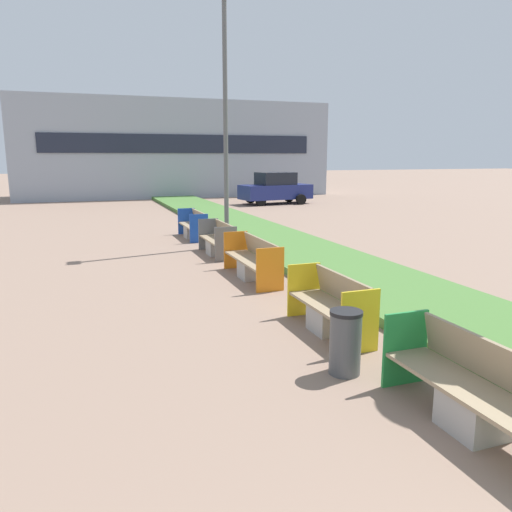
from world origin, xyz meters
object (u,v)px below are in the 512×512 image
object	(u,v)px
bench_yellow_frame	(331,310)
bench_blue_frame	(193,227)
bench_grey_frame	(218,242)
bench_green_frame	(478,397)
litter_bin	(345,342)
street_lamp_post	(225,111)
bench_orange_frame	(253,263)
parked_car_distant	(275,188)

from	to	relation	value
bench_yellow_frame	bench_blue_frame	world-z (taller)	same
bench_yellow_frame	bench_grey_frame	bearing A→B (deg)	90.00
bench_green_frame	litter_bin	distance (m)	1.80
street_lamp_post	bench_green_frame	bearing A→B (deg)	-93.11
bench_grey_frame	litter_bin	distance (m)	8.34
bench_green_frame	bench_yellow_frame	xyz separation A→B (m)	(-0.01, 3.18, -0.01)
bench_orange_frame	litter_bin	distance (m)	5.31
litter_bin	parked_car_distant	world-z (taller)	parked_car_distant
bench_green_frame	bench_yellow_frame	bearing A→B (deg)	90.10
bench_orange_frame	litter_bin	size ratio (longest dim) A/B	2.86
litter_bin	street_lamp_post	bearing A→B (deg)	82.88
bench_green_frame	litter_bin	bearing A→B (deg)	108.79
bench_grey_frame	street_lamp_post	world-z (taller)	street_lamp_post
bench_yellow_frame	street_lamp_post	distance (m)	8.88
bench_yellow_frame	bench_grey_frame	world-z (taller)	same
street_lamp_post	bench_yellow_frame	bearing A→B (deg)	-94.38
bench_blue_frame	parked_car_distant	xyz separation A→B (m)	(7.38, 10.73, 0.55)
litter_bin	parked_car_distant	xyz separation A→B (m)	(7.95, 22.26, 0.48)
bench_grey_frame	bench_blue_frame	world-z (taller)	same
litter_bin	street_lamp_post	size ratio (longest dim) A/B	0.11
bench_yellow_frame	bench_orange_frame	xyz separation A→B (m)	(0.01, 3.81, 0.01)
litter_bin	bench_green_frame	bearing A→B (deg)	-71.21
bench_green_frame	parked_car_distant	distance (m)	25.07
street_lamp_post	parked_car_distant	xyz separation A→B (m)	(6.76, 12.76, -3.21)
bench_grey_frame	litter_bin	world-z (taller)	bench_grey_frame
bench_orange_frame	bench_blue_frame	size ratio (longest dim) A/B	1.21
bench_green_frame	bench_yellow_frame	size ratio (longest dim) A/B	1.23
bench_yellow_frame	bench_blue_frame	bearing A→B (deg)	89.99
bench_blue_frame	bench_grey_frame	bearing A→B (deg)	-90.02
bench_blue_frame	bench_orange_frame	bearing A→B (deg)	-89.95
bench_green_frame	street_lamp_post	size ratio (longest dim) A/B	0.32
bench_orange_frame	litter_bin	xyz separation A→B (m)	(-0.58, -5.28, 0.05)
bench_green_frame	litter_bin	xyz separation A→B (m)	(-0.58, 1.70, 0.05)
bench_blue_frame	street_lamp_post	xyz separation A→B (m)	(0.61, -2.03, 3.76)
bench_green_frame	parked_car_distant	xyz separation A→B (m)	(7.37, 23.96, 0.54)
bench_yellow_frame	bench_orange_frame	distance (m)	3.81
bench_grey_frame	parked_car_distant	distance (m)	15.78
bench_grey_frame	parked_car_distant	xyz separation A→B (m)	(7.38, 13.94, 0.55)
bench_orange_frame	bench_blue_frame	distance (m)	6.25
bench_orange_frame	bench_blue_frame	bearing A→B (deg)	90.05
bench_blue_frame	street_lamp_post	world-z (taller)	street_lamp_post
bench_orange_frame	parked_car_distant	xyz separation A→B (m)	(7.37, 16.98, 0.54)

